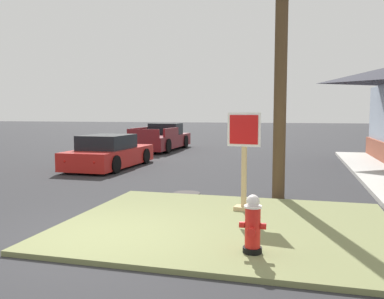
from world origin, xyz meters
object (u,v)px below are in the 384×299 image
stop_sign (244,165)px  manhole_cover (187,193)px  fire_hydrant (253,226)px  pickup_truck_maroon (162,139)px  parked_sedan_red (110,153)px

stop_sign → manhole_cover: (-1.69, 1.72, -1.02)m
fire_hydrant → stop_sign: (-0.46, 2.47, 0.55)m
stop_sign → manhole_cover: 2.62m
stop_sign → pickup_truck_maroon: 14.62m
fire_hydrant → manhole_cover: 4.74m
parked_sedan_red → pickup_truck_maroon: (-0.48, 7.41, 0.07)m
fire_hydrant → pickup_truck_maroon: size_ratio=0.15×
manhole_cover → pickup_truck_maroon: size_ratio=0.13×
pickup_truck_maroon → stop_sign: bearing=-64.3°
manhole_cover → pickup_truck_maroon: bearing=112.1°
pickup_truck_maroon → parked_sedan_red: bearing=-86.3°
manhole_cover → parked_sedan_red: (-4.17, 4.04, 0.53)m
stop_sign → pickup_truck_maroon: (-6.34, 13.16, -0.41)m
fire_hydrant → stop_sign: stop_sign is taller
stop_sign → manhole_cover: stop_sign is taller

